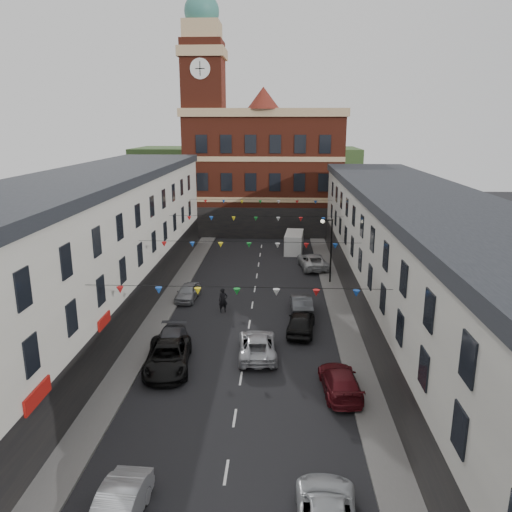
% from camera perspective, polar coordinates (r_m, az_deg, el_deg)
% --- Properties ---
extents(ground, '(160.00, 160.00, 0.00)m').
position_cam_1_polar(ground, '(33.10, -1.20, -10.49)').
color(ground, black).
rests_on(ground, ground).
extents(pavement_left, '(1.80, 64.00, 0.15)m').
position_cam_1_polar(pavement_left, '(35.96, -12.14, -8.57)').
color(pavement_left, '#605E5B').
rests_on(pavement_left, ground).
extents(pavement_right, '(1.80, 64.00, 0.15)m').
position_cam_1_polar(pavement_right, '(35.15, 10.47, -9.04)').
color(pavement_right, '#605E5B').
rests_on(pavement_right, ground).
extents(terrace_left, '(8.40, 56.00, 10.70)m').
position_cam_1_polar(terrace_left, '(34.95, -20.79, -0.75)').
color(terrace_left, beige).
rests_on(terrace_left, ground).
extents(terrace_right, '(8.40, 56.00, 9.70)m').
position_cam_1_polar(terrace_right, '(33.64, 19.34, -2.09)').
color(terrace_right, beige).
rests_on(terrace_right, ground).
extents(civic_building, '(20.60, 13.30, 18.50)m').
position_cam_1_polar(civic_building, '(68.08, 0.96, 9.78)').
color(civic_building, maroon).
rests_on(civic_building, ground).
extents(clock_tower, '(5.60, 5.60, 30.00)m').
position_cam_1_polar(clock_tower, '(65.54, -5.91, 15.46)').
color(clock_tower, maroon).
rests_on(clock_tower, ground).
extents(distant_hill, '(40.00, 14.00, 10.00)m').
position_cam_1_polar(distant_hill, '(92.49, -1.08, 9.18)').
color(distant_hill, '#335125').
rests_on(distant_hill, ground).
extents(street_lamp, '(1.10, 0.36, 6.00)m').
position_cam_1_polar(street_lamp, '(45.24, 8.30, 1.59)').
color(street_lamp, black).
rests_on(street_lamp, ground).
extents(car_left_b, '(1.70, 4.36, 1.41)m').
position_cam_1_polar(car_left_b, '(20.72, -15.62, -26.33)').
color(car_left_b, '#B5B7BD').
rests_on(car_left_b, ground).
extents(car_left_c, '(3.14, 5.75, 1.53)m').
position_cam_1_polar(car_left_c, '(30.70, -10.05, -11.27)').
color(car_left_c, black).
rests_on(car_left_c, ground).
extents(car_left_d, '(2.47, 5.05, 1.41)m').
position_cam_1_polar(car_left_d, '(32.38, -9.70, -9.94)').
color(car_left_d, '#42434A').
rests_on(car_left_d, ground).
extents(car_left_e, '(1.85, 3.95, 1.31)m').
position_cam_1_polar(car_left_e, '(41.89, -7.80, -4.10)').
color(car_left_e, '#919499').
rests_on(car_left_e, ground).
extents(car_right_c, '(2.24, 4.84, 1.37)m').
position_cam_1_polar(car_right_c, '(28.22, 9.59, -13.92)').
color(car_right_c, maroon).
rests_on(car_right_c, ground).
extents(car_right_d, '(2.33, 4.70, 1.54)m').
position_cam_1_polar(car_right_d, '(35.24, 5.16, -7.55)').
color(car_right_d, black).
rests_on(car_right_d, ground).
extents(car_right_e, '(1.71, 4.46, 1.45)m').
position_cam_1_polar(car_right_e, '(38.83, 5.19, -5.46)').
color(car_right_e, '#45484C').
rests_on(car_right_e, ground).
extents(car_right_f, '(3.21, 5.71, 1.51)m').
position_cam_1_polar(car_right_f, '(50.69, 6.47, -0.58)').
color(car_right_f, '#B5B7BA').
rests_on(car_right_f, ground).
extents(moving_car, '(2.63, 5.17, 1.40)m').
position_cam_1_polar(moving_car, '(31.88, 0.16, -10.13)').
color(moving_car, '#B7B9BF').
rests_on(moving_car, ground).
extents(white_van, '(2.34, 5.14, 2.21)m').
position_cam_1_polar(white_van, '(57.03, 4.36, 1.58)').
color(white_van, silver).
rests_on(white_van, ground).
extents(pedestrian, '(0.83, 0.69, 1.94)m').
position_cam_1_polar(pedestrian, '(38.78, -3.78, -5.07)').
color(pedestrian, black).
rests_on(pedestrian, ground).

